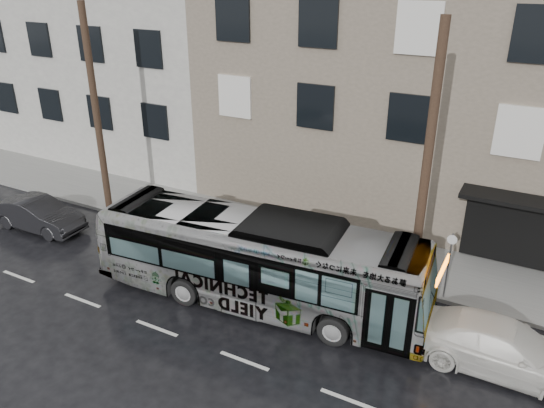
% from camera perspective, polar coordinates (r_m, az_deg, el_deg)
% --- Properties ---
extents(ground, '(120.00, 120.00, 0.00)m').
position_cam_1_polar(ground, '(19.02, -7.47, -9.06)').
color(ground, black).
rests_on(ground, ground).
extents(sidewalk, '(90.00, 3.60, 0.15)m').
position_cam_1_polar(sidewalk, '(22.56, -0.34, -2.92)').
color(sidewalk, gray).
rests_on(sidewalk, ground).
extents(building_taupe, '(20.00, 12.00, 11.00)m').
position_cam_1_polar(building_taupe, '(26.30, 18.03, 12.42)').
color(building_taupe, gray).
rests_on(building_taupe, ground).
extents(building_grey, '(26.00, 15.00, 16.00)m').
position_cam_1_polar(building_grey, '(38.62, -18.65, 19.57)').
color(building_grey, beige).
rests_on(building_grey, ground).
extents(utility_pole_front, '(0.30, 0.30, 9.00)m').
position_cam_1_polar(utility_pole_front, '(17.31, 16.30, 3.91)').
color(utility_pole_front, '#412D20').
rests_on(utility_pole_front, sidewalk).
extents(utility_pole_rear, '(0.30, 0.30, 9.00)m').
position_cam_1_polar(utility_pole_rear, '(24.11, -18.38, 9.29)').
color(utility_pole_rear, '#412D20').
rests_on(utility_pole_rear, sidewalk).
extents(sign_post, '(0.06, 0.06, 2.40)m').
position_cam_1_polar(sign_post, '(18.52, 18.42, -6.33)').
color(sign_post, slate).
rests_on(sign_post, sidewalk).
extents(bus, '(11.44, 3.51, 3.14)m').
position_cam_1_polar(bus, '(17.45, -1.46, -6.10)').
color(bus, '#B2B2B2').
rests_on(bus, ground).
extents(white_sedan, '(4.99, 2.10, 1.44)m').
position_cam_1_polar(white_sedan, '(16.52, 23.49, -13.92)').
color(white_sedan, silver).
rests_on(white_sedan, ground).
extents(dark_sedan, '(4.23, 1.62, 1.38)m').
position_cam_1_polar(dark_sedan, '(24.71, -23.82, -1.04)').
color(dark_sedan, black).
rests_on(dark_sedan, ground).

